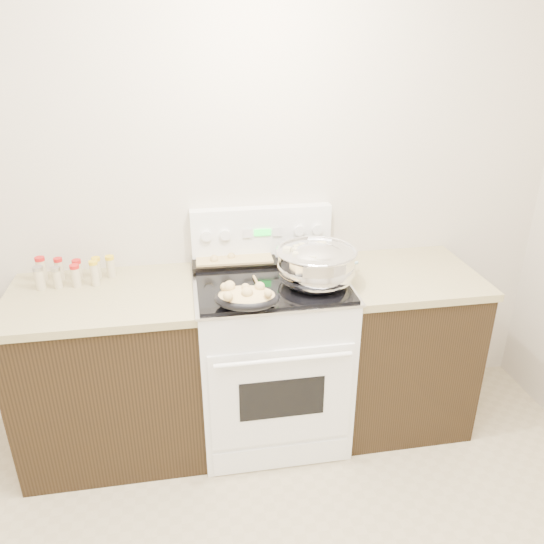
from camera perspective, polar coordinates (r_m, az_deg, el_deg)
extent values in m
cube|color=beige|center=(2.84, -8.48, 9.31)|extent=(4.00, 0.05, 2.70)
cube|color=black|center=(2.94, -16.69, -10.67)|extent=(0.90, 0.64, 0.88)
cube|color=olive|center=(2.71, -17.84, -2.63)|extent=(0.93, 0.67, 0.04)
cube|color=black|center=(3.11, 13.30, -8.03)|extent=(0.70, 0.64, 0.88)
cube|color=olive|center=(2.90, 14.17, -0.32)|extent=(0.73, 0.67, 0.04)
cube|color=white|center=(2.91, -0.17, -9.32)|extent=(0.76, 0.66, 0.92)
cube|color=white|center=(2.65, 1.07, -13.39)|extent=(0.70, 0.01, 0.55)
cube|color=black|center=(2.64, 1.10, -13.49)|extent=(0.42, 0.01, 0.22)
cylinder|color=white|center=(2.47, 1.28, -9.44)|extent=(0.65, 0.02, 0.02)
cube|color=white|center=(2.89, 1.00, -19.26)|extent=(0.70, 0.01, 0.14)
cube|color=silver|center=(2.68, -0.18, -1.01)|extent=(0.78, 0.68, 0.01)
cube|color=black|center=(2.68, -0.18, -0.77)|extent=(0.74, 0.64, 0.01)
cube|color=white|center=(2.89, -1.15, 4.30)|extent=(0.76, 0.07, 0.28)
cylinder|color=white|center=(2.81, -7.07, 3.87)|extent=(0.06, 0.02, 0.06)
cylinder|color=white|center=(2.82, -5.04, 4.00)|extent=(0.06, 0.02, 0.06)
cylinder|color=white|center=(2.88, 2.94, 4.47)|extent=(0.06, 0.02, 0.06)
cylinder|color=white|center=(2.90, 4.88, 4.58)|extent=(0.06, 0.02, 0.06)
cube|color=#19E533|center=(2.84, -1.02, 4.28)|extent=(0.09, 0.00, 0.04)
cube|color=silver|center=(2.83, -2.62, 4.17)|extent=(0.05, 0.00, 0.05)
cube|color=silver|center=(2.86, 0.57, 4.36)|extent=(0.05, 0.00, 0.05)
ellipsoid|color=silver|center=(2.60, 4.76, 0.38)|extent=(0.41, 0.41, 0.23)
cylinder|color=silver|center=(2.63, 4.71, -1.04)|extent=(0.21, 0.21, 0.01)
torus|color=silver|center=(2.56, 4.83, 2.28)|extent=(0.39, 0.39, 0.02)
cylinder|color=silver|center=(2.59, 4.78, 0.89)|extent=(0.37, 0.37, 0.13)
cylinder|color=olive|center=(2.57, 4.82, 2.03)|extent=(0.35, 0.35, 0.00)
cube|color=beige|center=(2.57, 6.27, 2.08)|extent=(0.04, 0.04, 0.03)
cube|color=beige|center=(2.64, 4.05, 2.82)|extent=(0.04, 0.04, 0.02)
cube|color=beige|center=(2.66, 4.93, 2.96)|extent=(0.03, 0.03, 0.02)
cube|color=beige|center=(2.53, 2.58, 1.88)|extent=(0.04, 0.04, 0.03)
cube|color=beige|center=(2.61, 2.64, 2.63)|extent=(0.03, 0.03, 0.03)
cube|color=beige|center=(2.66, 5.41, 2.91)|extent=(0.04, 0.04, 0.03)
cube|color=beige|center=(2.58, 2.54, 2.32)|extent=(0.04, 0.04, 0.03)
cube|color=beige|center=(2.53, 3.47, 1.87)|extent=(0.04, 0.04, 0.03)
cube|color=beige|center=(2.55, 4.47, 1.98)|extent=(0.04, 0.04, 0.03)
cube|color=beige|center=(2.63, 3.26, 2.78)|extent=(0.04, 0.04, 0.03)
cube|color=beige|center=(2.49, 4.14, 1.49)|extent=(0.03, 0.03, 0.02)
cube|color=beige|center=(2.58, 1.62, 2.33)|extent=(0.05, 0.05, 0.03)
cube|color=beige|center=(2.49, 4.53, 1.43)|extent=(0.05, 0.05, 0.03)
ellipsoid|color=black|center=(2.39, -2.74, -2.85)|extent=(0.33, 0.26, 0.08)
ellipsoid|color=tan|center=(2.38, -2.75, -2.60)|extent=(0.30, 0.23, 0.06)
sphere|color=tan|center=(2.31, -4.77, -2.63)|extent=(0.04, 0.04, 0.04)
sphere|color=tan|center=(2.41, -4.57, -1.49)|extent=(0.05, 0.05, 0.05)
sphere|color=tan|center=(2.39, -2.87, -1.68)|extent=(0.04, 0.04, 0.04)
sphere|color=tan|center=(2.34, -2.69, -2.24)|extent=(0.05, 0.05, 0.05)
sphere|color=tan|center=(2.39, -1.33, -1.60)|extent=(0.05, 0.05, 0.05)
sphere|color=tan|center=(2.32, -0.43, -2.30)|extent=(0.04, 0.04, 0.04)
sphere|color=tan|center=(2.40, -4.66, -1.62)|extent=(0.05, 0.05, 0.05)
sphere|color=tan|center=(2.40, -5.14, -1.61)|extent=(0.04, 0.04, 0.04)
cube|color=black|center=(2.90, -4.15, 1.61)|extent=(0.46, 0.33, 0.02)
cube|color=tan|center=(2.90, -4.16, 1.82)|extent=(0.41, 0.28, 0.02)
sphere|color=tan|center=(2.82, -6.24, 1.30)|extent=(0.04, 0.04, 0.04)
sphere|color=tan|center=(2.85, -4.40, 1.69)|extent=(0.04, 0.04, 0.04)
sphere|color=tan|center=(2.98, -1.50, 2.86)|extent=(0.03, 0.03, 0.03)
sphere|color=tan|center=(2.99, -3.16, 2.78)|extent=(0.04, 0.04, 0.04)
sphere|color=tan|center=(2.95, -6.40, 2.40)|extent=(0.05, 0.05, 0.05)
sphere|color=tan|center=(2.94, -6.46, 2.41)|extent=(0.03, 0.03, 0.03)
sphere|color=tan|center=(2.96, -2.31, 2.67)|extent=(0.03, 0.03, 0.03)
sphere|color=tan|center=(2.99, -3.22, 2.85)|extent=(0.05, 0.05, 0.05)
sphere|color=tan|center=(2.97, -3.83, 2.62)|extent=(0.03, 0.03, 0.03)
sphere|color=tan|center=(2.83, -6.25, 1.46)|extent=(0.04, 0.04, 0.04)
cylinder|color=tan|center=(2.56, -1.41, -1.62)|extent=(0.03, 0.26, 0.01)
sphere|color=tan|center=(2.46, -1.20, -2.66)|extent=(0.04, 0.04, 0.04)
sphere|color=#91C5D8|center=(2.61, 6.57, -0.65)|extent=(0.09, 0.09, 0.09)
cylinder|color=#91C5D8|center=(2.69, 7.80, 0.66)|extent=(0.21, 0.20, 0.07)
cylinder|color=#BFB28C|center=(2.92, -23.52, 0.12)|extent=(0.05, 0.05, 0.11)
cylinder|color=#B21414|center=(2.89, -23.73, 1.30)|extent=(0.05, 0.05, 0.02)
cylinder|color=#BFB28C|center=(2.91, -21.88, 0.17)|extent=(0.04, 0.04, 0.10)
cylinder|color=#B21414|center=(2.89, -22.06, 1.23)|extent=(0.04, 0.04, 0.02)
cylinder|color=#BFB28C|center=(2.88, -20.16, 0.09)|extent=(0.04, 0.04, 0.09)
cylinder|color=#B21414|center=(2.86, -20.31, 1.06)|extent=(0.05, 0.05, 0.02)
cylinder|color=#BFB28C|center=(2.86, -18.29, 0.27)|extent=(0.04, 0.04, 0.10)
cylinder|color=gold|center=(2.83, -18.44, 1.34)|extent=(0.04, 0.04, 0.02)
cylinder|color=#BFB28C|center=(2.85, -16.95, 0.40)|extent=(0.04, 0.04, 0.10)
cylinder|color=gold|center=(2.82, -17.09, 1.49)|extent=(0.04, 0.04, 0.02)
cylinder|color=#BFB28C|center=(2.83, -23.69, -0.74)|extent=(0.05, 0.05, 0.10)
cylinder|color=#B2B2B7|center=(2.81, -23.90, 0.36)|extent=(0.05, 0.05, 0.02)
cylinder|color=#BFB28C|center=(2.81, -22.08, -0.72)|extent=(0.04, 0.04, 0.09)
cylinder|color=#B2B2B7|center=(2.79, -22.26, 0.32)|extent=(0.04, 0.04, 0.02)
cylinder|color=#BFB28C|center=(2.79, -20.33, -0.54)|extent=(0.04, 0.04, 0.10)
cylinder|color=#B21414|center=(2.77, -20.50, 0.55)|extent=(0.05, 0.05, 0.02)
cylinder|color=#BFB28C|center=(2.77, -18.52, -0.28)|extent=(0.04, 0.04, 0.11)
cylinder|color=gold|center=(2.75, -18.70, 0.96)|extent=(0.04, 0.04, 0.02)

